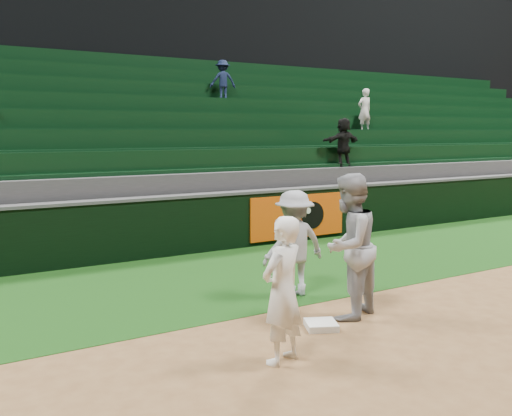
{
  "coord_description": "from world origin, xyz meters",
  "views": [
    {
      "loc": [
        -4.66,
        -5.69,
        2.55
      ],
      "look_at": [
        0.2,
        2.3,
        1.3
      ],
      "focal_mm": 40.0,
      "sensor_mm": 36.0,
      "label": 1
    }
  ],
  "objects_px": {
    "first_base": "(321,325)",
    "first_baseman": "(282,290)",
    "baserunner": "(349,246)",
    "base_coach": "(294,243)"
  },
  "relations": [
    {
      "from": "first_base",
      "to": "first_baseman",
      "type": "xyz_separation_m",
      "value": [
        -1.05,
        -0.64,
        0.78
      ]
    },
    {
      "from": "first_baseman",
      "to": "baserunner",
      "type": "xyz_separation_m",
      "value": [
        1.65,
        0.83,
        0.17
      ]
    },
    {
      "from": "first_baseman",
      "to": "base_coach",
      "type": "relative_size",
      "value": 1.0
    },
    {
      "from": "first_baseman",
      "to": "baserunner",
      "type": "bearing_deg",
      "value": -172.94
    },
    {
      "from": "baserunner",
      "to": "first_baseman",
      "type": "bearing_deg",
      "value": 3.98
    },
    {
      "from": "base_coach",
      "to": "baserunner",
      "type": "bearing_deg",
      "value": 92.93
    },
    {
      "from": "first_baseman",
      "to": "base_coach",
      "type": "height_order",
      "value": "base_coach"
    },
    {
      "from": "first_base",
      "to": "baserunner",
      "type": "relative_size",
      "value": 0.2
    },
    {
      "from": "first_base",
      "to": "first_baseman",
      "type": "distance_m",
      "value": 1.46
    },
    {
      "from": "first_base",
      "to": "baserunner",
      "type": "bearing_deg",
      "value": 17.34
    }
  ]
}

